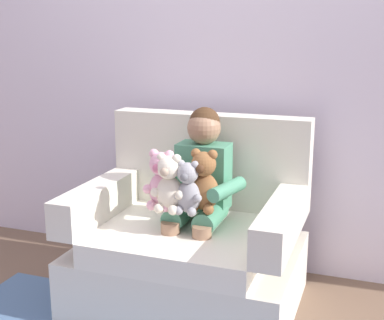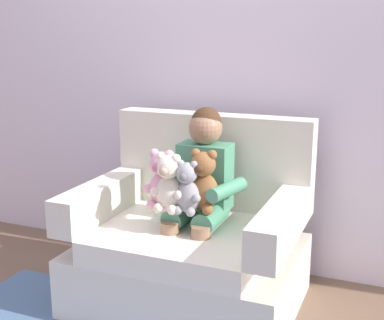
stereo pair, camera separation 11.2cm
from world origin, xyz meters
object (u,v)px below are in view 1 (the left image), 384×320
armchair (191,245)px  plush_brown (204,182)px  plush_grey (188,189)px  plush_pink (162,181)px  seated_child (199,182)px  plush_cream (169,185)px

armchair → plush_brown: 0.41m
plush_grey → plush_pink: plush_pink is taller
armchair → plush_pink: 0.41m
armchair → plush_grey: armchair is taller
plush_grey → armchair: bearing=95.0°
plush_grey → seated_child: bearing=82.1°
armchair → seated_child: seated_child is taller
plush_pink → plush_brown: 0.21m
plush_brown → seated_child: bearing=109.8°
plush_grey → plush_cream: 0.09m
plush_cream → plush_grey: bearing=-9.9°
armchair → plush_cream: 0.41m
plush_brown → plush_cream: (-0.15, -0.06, -0.01)m
armchair → plush_grey: bearing=-75.1°
plush_cream → plush_brown: bearing=9.4°
plush_grey → plush_pink: 0.15m
seated_child → plush_pink: size_ratio=2.82×
plush_grey → plush_cream: size_ratio=0.91×
plush_grey → plush_brown: bearing=34.8°
plush_grey → plush_brown: (0.06, 0.06, 0.02)m
seated_child → plush_grey: (0.01, -0.19, 0.02)m
armchair → seated_child: 0.34m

